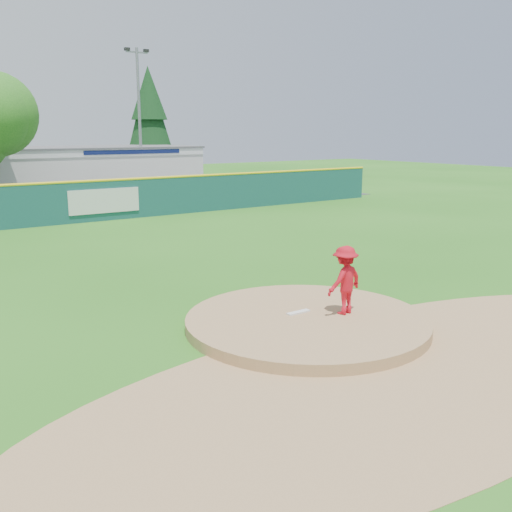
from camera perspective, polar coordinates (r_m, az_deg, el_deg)
ground at (r=13.12m, az=5.08°, el=-7.09°), size 120.00×120.00×0.00m
pitchers_mound at (r=13.12m, az=5.08°, el=-7.09°), size 5.50×5.50×0.50m
pitching_rubber at (r=13.25m, az=4.26°, el=-5.64°), size 0.60×0.15×0.04m
infield_dirt_arc at (r=11.16m, az=15.25°, el=-11.04°), size 15.40×15.40×0.01m
parking_lot at (r=37.54m, az=-22.65°, el=4.73°), size 44.00×16.00×0.02m
pitcher at (r=13.15m, az=8.87°, el=-2.39°), size 1.09×0.71×1.58m
van at (r=36.67m, az=-14.27°, el=6.25°), size 5.05×2.43×1.39m
pool_building_grp at (r=43.80m, az=-16.59°, el=8.29°), size 15.20×8.20×3.31m
outfield_fence at (r=28.75m, az=-18.78°, el=5.15°), size 40.00×0.14×2.07m
conifer_tree at (r=50.06m, az=-10.61°, el=13.48°), size 4.40×4.40×9.50m
light_pole_right at (r=42.04m, az=-11.58°, el=13.70°), size 1.75×0.25×10.00m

